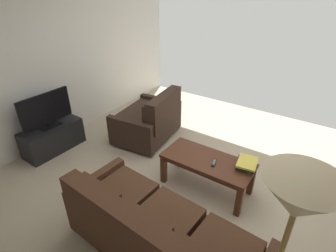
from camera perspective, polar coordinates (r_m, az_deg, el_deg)
name	(u,v)px	position (r m, az deg, el deg)	size (l,w,h in m)	color
ground_plane	(197,183)	(3.75, 6.23, -12.26)	(5.34, 5.57, 0.01)	#B7A88E
wall_right	(56,54)	(4.77, -23.05, 14.16)	(0.12, 5.57, 2.82)	silver
sofa_main	(157,236)	(2.68, -2.42, -22.73)	(2.03, 0.93, 0.84)	black
loveseat_near	(150,120)	(4.52, -3.94, 1.34)	(0.97, 1.20, 0.88)	black
coffee_table	(207,164)	(3.46, 8.51, -8.16)	(1.16, 0.53, 0.46)	#4C2819
floor_lamp	(292,219)	(1.40, 25.36, -17.72)	(0.36, 0.36, 1.75)	olive
tv_stand	(53,138)	(4.66, -23.72, -2.39)	(0.42, 0.95, 0.44)	black
flat_tv	(46,110)	(4.43, -24.99, 3.17)	(0.21, 0.83, 0.55)	black
book_stack	(247,164)	(3.37, 16.74, -7.84)	(0.29, 0.33, 0.08)	#337F51
tv_remote	(214,163)	(3.36, 9.95, -7.83)	(0.08, 0.17, 0.02)	black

